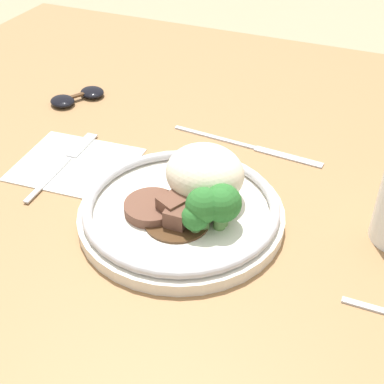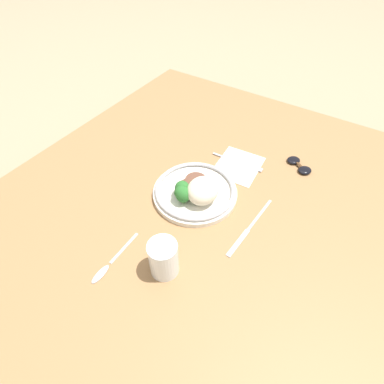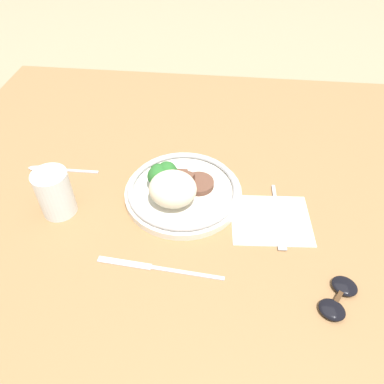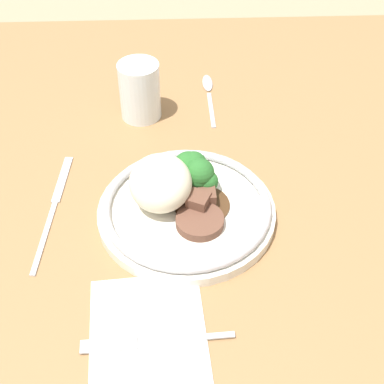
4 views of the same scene
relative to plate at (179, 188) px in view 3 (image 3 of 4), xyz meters
name	(u,v)px [view 3 (image 3 of 4)]	position (x,y,z in m)	size (l,w,h in m)	color
ground_plane	(190,221)	(-0.02, 0.03, -0.06)	(8.00, 8.00, 0.00)	#998466
dining_table	(190,214)	(-0.02, 0.03, -0.04)	(1.21, 1.13, 0.04)	olive
napkin	(271,220)	(-0.19, 0.05, -0.02)	(0.16, 0.14, 0.00)	silver
plate	(179,188)	(0.00, 0.00, 0.00)	(0.24, 0.24, 0.08)	silver
juice_glass	(55,194)	(0.23, 0.06, 0.02)	(0.07, 0.07, 0.10)	#F4AD19
fork	(279,222)	(-0.20, 0.05, -0.02)	(0.02, 0.17, 0.00)	#B7B7BC
knife	(155,268)	(0.02, 0.18, -0.02)	(0.22, 0.03, 0.00)	#B7B7BC
spoon	(49,169)	(0.30, -0.05, -0.02)	(0.16, 0.02, 0.01)	#B7B7BC
sunglasses	(338,298)	(-0.28, 0.21, -0.02)	(0.08, 0.10, 0.01)	black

